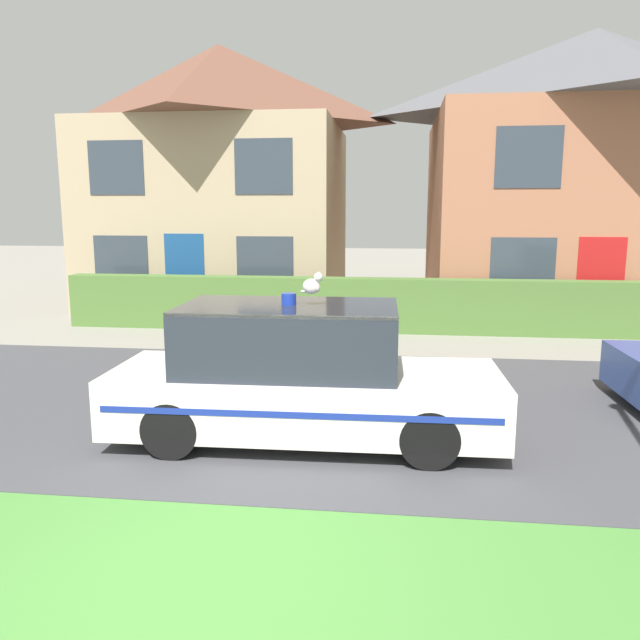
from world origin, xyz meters
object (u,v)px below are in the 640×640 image
Objects in this scene: house_left at (221,175)px; cat at (313,285)px; house_right at (588,171)px; police_car at (300,377)px.

cat is at bearing -69.39° from house_left.
house_left is 9.96m from house_right.
police_car is 12.55m from house_right.
cat is 0.04× the size of house_left.
house_right reaches higher than house_left.
house_right is at bearing 59.08° from police_car.
police_car is at bearing -70.09° from house_left.
house_right reaches higher than cat.
house_right is (6.04, 10.61, 2.91)m from police_car.
house_left is at bearing 178.81° from house_right.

